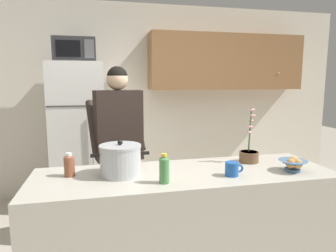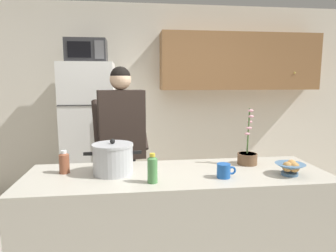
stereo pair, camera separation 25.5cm
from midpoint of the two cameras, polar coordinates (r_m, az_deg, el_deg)
name	(u,v)px [view 1 (the left image)]	position (r m, az deg, el deg)	size (l,w,h in m)	color
back_wall_unit	(161,91)	(4.30, -3.11, 6.76)	(6.00, 0.48, 2.60)	silver
kitchen_island	(185,233)	(2.31, -0.12, -19.79)	(2.12, 0.68, 0.92)	#BCB7A8
refrigerator	(79,135)	(3.91, -18.39, -1.71)	(0.64, 0.68, 1.78)	white
microwave	(75,50)	(3.85, -19.16, 13.49)	(0.48, 0.37, 0.28)	#2D2D30
person_near_pot	(118,134)	(2.88, -11.93, -1.56)	(0.57, 0.49, 1.69)	black
cooking_pot	(120,160)	(2.09, -12.52, -6.37)	(0.39, 0.28, 0.25)	silver
coffee_mug	(232,169)	(2.07, 8.67, -8.14)	(0.13, 0.09, 0.10)	#1E59B2
bread_bowl	(293,164)	(2.27, 19.80, -6.93)	(0.20, 0.20, 0.10)	#4C7299
bottle_near_edge	(69,165)	(2.18, -21.53, -6.94)	(0.07, 0.07, 0.16)	brown
bottle_mid_counter	(164,169)	(1.90, -4.60, -8.16)	(0.06, 0.06, 0.19)	#4C8C4C
potted_orchid	(249,154)	(2.43, 12.30, -5.23)	(0.15, 0.15, 0.44)	brown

